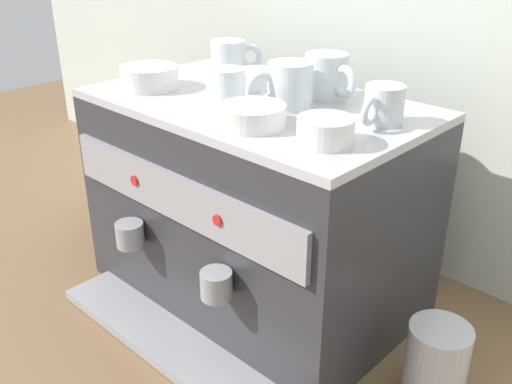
# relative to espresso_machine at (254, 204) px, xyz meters

# --- Properties ---
(ground_plane) EXTENTS (4.00, 4.00, 0.00)m
(ground_plane) POSITION_rel_espresso_machine_xyz_m (0.00, 0.00, -0.22)
(ground_plane) COLOR brown
(tiled_backsplash_wall) EXTENTS (2.80, 0.03, 1.09)m
(tiled_backsplash_wall) POSITION_rel_espresso_machine_xyz_m (0.00, 0.37, 0.33)
(tiled_backsplash_wall) COLOR silver
(tiled_backsplash_wall) RESTS_ON ground_plane
(espresso_machine) EXTENTS (0.66, 0.51, 0.44)m
(espresso_machine) POSITION_rel_espresso_machine_xyz_m (0.00, 0.00, 0.00)
(espresso_machine) COLOR #2D2D33
(espresso_machine) RESTS_ON ground_plane
(ceramic_cup_0) EXTENTS (0.09, 0.10, 0.07)m
(ceramic_cup_0) POSITION_rel_espresso_machine_xyz_m (-0.18, 0.11, 0.26)
(ceramic_cup_0) COLOR silver
(ceramic_cup_0) RESTS_ON espresso_machine
(ceramic_cup_1) EXTENTS (0.09, 0.12, 0.08)m
(ceramic_cup_1) POSITION_rel_espresso_machine_xyz_m (0.08, 0.01, 0.27)
(ceramic_cup_1) COLOR silver
(ceramic_cup_1) RESTS_ON espresso_machine
(ceramic_cup_2) EXTENTS (0.09, 0.08, 0.06)m
(ceramic_cup_2) POSITION_rel_espresso_machine_xyz_m (-0.04, -0.03, 0.25)
(ceramic_cup_2) COLOR silver
(ceramic_cup_2) RESTS_ON espresso_machine
(ceramic_cup_3) EXTENTS (0.07, 0.10, 0.07)m
(ceramic_cup_3) POSITION_rel_espresso_machine_xyz_m (0.25, 0.05, 0.26)
(ceramic_cup_3) COLOR silver
(ceramic_cup_3) RESTS_ON espresso_machine
(ceramic_cup_4) EXTENTS (0.13, 0.08, 0.08)m
(ceramic_cup_4) POSITION_rel_espresso_machine_xyz_m (0.09, 0.11, 0.27)
(ceramic_cup_4) COLOR silver
(ceramic_cup_4) RESTS_ON espresso_machine
(ceramic_bowl_0) EXTENTS (0.10, 0.10, 0.03)m
(ceramic_bowl_0) POSITION_rel_espresso_machine_xyz_m (-0.06, 0.07, 0.24)
(ceramic_bowl_0) COLOR white
(ceramic_bowl_0) RESTS_ON espresso_machine
(ceramic_bowl_1) EXTENTS (0.09, 0.09, 0.04)m
(ceramic_bowl_1) POSITION_rel_espresso_machine_xyz_m (0.24, -0.09, 0.24)
(ceramic_bowl_1) COLOR white
(ceramic_bowl_1) RESTS_ON espresso_machine
(ceramic_bowl_2) EXTENTS (0.12, 0.12, 0.04)m
(ceramic_bowl_2) POSITION_rel_espresso_machine_xyz_m (-0.22, -0.08, 0.24)
(ceramic_bowl_2) COLOR white
(ceramic_bowl_2) RESTS_ON espresso_machine
(ceramic_bowl_3) EXTENTS (0.11, 0.11, 0.04)m
(ceramic_bowl_3) POSITION_rel_espresso_machine_xyz_m (0.10, -0.11, 0.24)
(ceramic_bowl_3) COLOR white
(ceramic_bowl_3) RESTS_ON espresso_machine
(coffee_grinder) EXTENTS (0.18, 0.18, 0.41)m
(coffee_grinder) POSITION_rel_espresso_machine_xyz_m (-0.48, 0.03, -0.01)
(coffee_grinder) COLOR black
(coffee_grinder) RESTS_ON ground_plane
(milk_pitcher) EXTENTS (0.11, 0.11, 0.14)m
(milk_pitcher) POSITION_rel_espresso_machine_xyz_m (0.44, -0.01, -0.15)
(milk_pitcher) COLOR #B7B7BC
(milk_pitcher) RESTS_ON ground_plane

